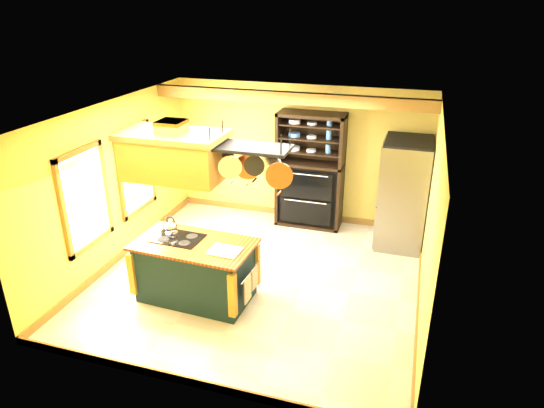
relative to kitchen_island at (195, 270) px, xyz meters
The scene contains 15 objects.
floor 1.17m from the kitchen_island, 47.75° to the left, with size 5.00×5.00×0.00m, color beige.
ceiling 2.48m from the kitchen_island, 47.75° to the left, with size 5.00×5.00×0.00m, color white.
wall_back 3.48m from the kitchen_island, 77.65° to the left, with size 5.00×0.02×2.70m, color gold.
wall_front 2.05m from the kitchen_island, 67.09° to the right, with size 5.00×0.02×2.70m, color gold.
wall_left 2.14m from the kitchen_island, 155.95° to the left, with size 0.02×5.00×2.70m, color gold.
wall_right 3.43m from the kitchen_island, 13.84° to the left, with size 0.02×5.00×2.70m, color gold.
ceiling_beam 3.35m from the kitchen_island, 73.87° to the left, with size 5.00×0.15×0.20m, color olive.
window_near 1.98m from the kitchen_island, behind, with size 0.06×1.06×1.56m.
window_far 2.42m from the kitchen_island, 141.37° to the left, with size 0.06×1.06×1.56m.
kitchen_island is the anchor object (origin of this frame).
range_hood 1.79m from the kitchen_island, behind, with size 1.42×0.80×0.80m.
pot_rack 2.05m from the kitchen_island, ahead, with size 1.13×0.51×0.75m.
refrigerator 3.90m from the kitchen_island, 44.03° to the left, with size 0.83×0.98×1.93m.
hutch 3.24m from the kitchen_island, 71.47° to the left, with size 1.27×0.58×2.24m.
floor_register 0.70m from the kitchen_island, 169.72° to the left, with size 0.28×0.12×0.01m, color black.
Camera 1 is at (2.19, -6.38, 4.20)m, focal length 32.00 mm.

